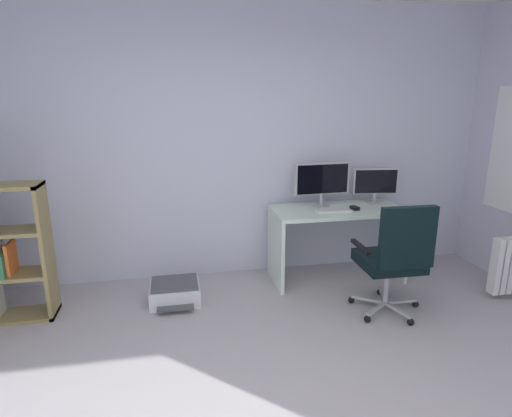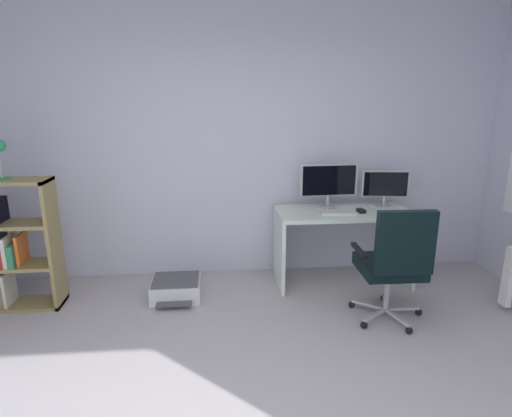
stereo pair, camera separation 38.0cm
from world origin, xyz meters
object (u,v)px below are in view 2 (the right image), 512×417
object	(u,v)px
monitor_main	(329,182)
desk_lamp	(0,151)
monitor_secondary	(385,186)
keyboard	(338,213)
computer_mouse	(361,211)
printer	(176,288)
desk	(343,231)
office_chair	(395,261)
bookshelf	(6,248)

from	to	relation	value
monitor_main	desk_lamp	world-z (taller)	desk_lamp
monitor_secondary	keyboard	world-z (taller)	monitor_secondary
computer_mouse	printer	xyz separation A→B (m)	(-1.81, -0.15, -0.68)
desk	keyboard	size ratio (longest dim) A/B	3.91
desk	office_chair	bearing A→B (deg)	-78.29
desk	computer_mouse	xyz separation A→B (m)	(0.15, -0.07, 0.23)
keyboard	bookshelf	distance (m)	3.04
desk_lamp	printer	world-z (taller)	desk_lamp
desk	office_chair	world-z (taller)	office_chair
computer_mouse	keyboard	bearing A→B (deg)	178.40
computer_mouse	desk_lamp	bearing A→B (deg)	176.38
office_chair	desk_lamp	bearing A→B (deg)	169.56
computer_mouse	bookshelf	world-z (taller)	bookshelf
monitor_main	office_chair	size ratio (longest dim) A/B	0.57
desk	monitor_main	xyz separation A→B (m)	(-0.14, 0.12, 0.48)
desk	keyboard	world-z (taller)	keyboard
computer_mouse	bookshelf	size ratio (longest dim) A/B	0.09
computer_mouse	desk	bearing A→B (deg)	146.16
keyboard	desk_lamp	xyz separation A→B (m)	(-2.96, -0.16, 0.65)
desk	monitor_secondary	xyz separation A→B (m)	(0.45, 0.12, 0.43)
desk	office_chair	distance (m)	0.87
printer	computer_mouse	bearing A→B (deg)	4.79
office_chair	bookshelf	distance (m)	3.35
keyboard	printer	distance (m)	1.72
desk_lamp	bookshelf	bearing A→B (deg)	179.36
office_chair	printer	bearing A→B (deg)	161.13
bookshelf	printer	xyz separation A→B (m)	(1.46, 0.03, -0.46)
monitor_secondary	keyboard	distance (m)	0.62
computer_mouse	office_chair	distance (m)	0.81
office_chair	desk_lamp	distance (m)	3.38
desk_lamp	printer	bearing A→B (deg)	1.43
monitor_main	keyboard	distance (m)	0.34
office_chair	bookshelf	bearing A→B (deg)	169.78
monitor_main	bookshelf	world-z (taller)	monitor_main
printer	monitor_secondary	bearing A→B (deg)	9.38
bookshelf	computer_mouse	bearing A→B (deg)	3.24
computer_mouse	office_chair	size ratio (longest dim) A/B	0.10
keyboard	bookshelf	world-z (taller)	bookshelf
desk	printer	world-z (taller)	desk
desk	desk_lamp	xyz separation A→B (m)	(-3.04, -0.26, 0.87)
monitor_main	bookshelf	xyz separation A→B (m)	(-2.98, -0.38, -0.47)
desk_lamp	monitor_main	bearing A→B (deg)	7.51
desk_lamp	printer	size ratio (longest dim) A/B	0.72
desk_lamp	desk	bearing A→B (deg)	4.88
monitor_secondary	keyboard	bearing A→B (deg)	-157.79
computer_mouse	printer	distance (m)	1.93
keyboard	bookshelf	xyz separation A→B (m)	(-3.03, -0.16, -0.21)
desk	keyboard	bearing A→B (deg)	-131.90
bookshelf	desk_lamp	size ratio (longest dim) A/B	3.49
monitor_main	desk_lamp	distance (m)	2.95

